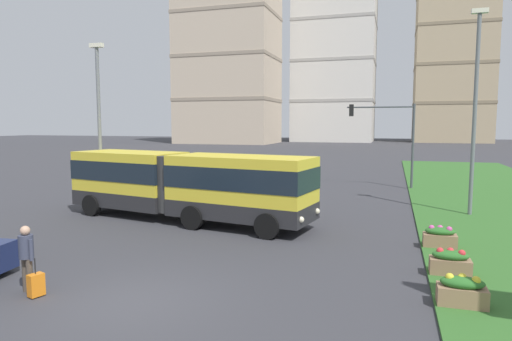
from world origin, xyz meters
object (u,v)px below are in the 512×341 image
flower_planter_2 (440,237)px  apartment_tower_centre (455,30)px  pedestrian_crossing (26,254)px  rolling_suitcase (36,285)px  articulated_bus (186,184)px  streetlight_median (475,105)px  flower_planter_1 (450,262)px  traffic_light_far_right (390,130)px  flower_planter_0 (462,291)px  streetlight_left (99,118)px  apartment_tower_west (228,39)px  apartment_tower_westcentre (335,45)px

flower_planter_2 → apartment_tower_centre: size_ratio=0.02×
flower_planter_2 → pedestrian_crossing: bearing=-144.8°
rolling_suitcase → apartment_tower_centre: size_ratio=0.02×
articulated_bus → rolling_suitcase: (0.35, -9.15, -1.34)m
pedestrian_crossing → streetlight_median: bearing=48.0°
flower_planter_1 → flower_planter_2: same height
pedestrian_crossing → traffic_light_far_right: 24.00m
flower_planter_0 → flower_planter_2: (0.00, 5.24, 0.00)m
traffic_light_far_right → streetlight_left: bearing=-140.8°
apartment_tower_west → apartment_tower_westcentre: bearing=39.9°
streetlight_median → apartment_tower_west: apartment_tower_west is taller
apartment_tower_centre → articulated_bus: bearing=-102.5°
articulated_bus → pedestrian_crossing: 8.98m
flower_planter_1 → apartment_tower_westcentre: 103.78m
flower_planter_0 → rolling_suitcase: bearing=-166.6°
pedestrian_crossing → flower_planter_0: bearing=11.8°
streetlight_median → flower_planter_1: bearing=-101.5°
articulated_bus → flower_planter_1: bearing=-23.2°
flower_planter_0 → traffic_light_far_right: (-1.91, 20.00, 3.52)m
apartment_tower_west → apartment_tower_centre: bearing=23.1°
flower_planter_2 → rolling_suitcase: bearing=-142.9°
pedestrian_crossing → traffic_light_far_right: traffic_light_far_right is taller
flower_planter_1 → apartment_tower_westcentre: (-16.07, 99.84, 23.33)m
traffic_light_far_right → apartment_tower_westcentre: 85.65m
pedestrian_crossing → apartment_tower_west: bearing=107.4°
articulated_bus → apartment_tower_centre: 103.66m
pedestrian_crossing → traffic_light_far_right: size_ratio=0.31×
streetlight_median → streetlight_left: bearing=-170.0°
apartment_tower_westcentre → apartment_tower_centre: size_ratio=0.90×
articulated_bus → apartment_tower_westcentre: apartment_tower_westcentre is taller
flower_planter_1 → apartment_tower_centre: size_ratio=0.02×
streetlight_median → articulated_bus: bearing=-158.5°
traffic_light_far_right → flower_planter_0: bearing=-84.6°
apartment_tower_west → apartment_tower_westcentre: 28.07m
pedestrian_crossing → apartment_tower_west: size_ratio=0.04×
rolling_suitcase → streetlight_left: (-6.00, 10.83, 4.31)m
flower_planter_1 → traffic_light_far_right: traffic_light_far_right is taller
pedestrian_crossing → rolling_suitcase: bearing=-24.0°
streetlight_left → streetlight_median: bearing=10.0°
flower_planter_0 → articulated_bus: bearing=147.1°
streetlight_left → traffic_light_far_right: bearing=39.2°
articulated_bus → streetlight_median: 13.73m
streetlight_median → apartment_tower_centre: apartment_tower_centre is taller
flower_planter_2 → streetlight_left: bearing=168.8°
pedestrian_crossing → apartment_tower_centre: (21.91, 107.22, 25.40)m
apartment_tower_west → flower_planter_0: bearing=-65.9°
traffic_light_far_right → apartment_tower_westcentre: size_ratio=0.12×
flower_planter_2 → apartment_tower_west: size_ratio=0.02×
traffic_light_far_right → apartment_tower_centre: (13.28, 85.02, 22.45)m
articulated_bus → flower_planter_0: (10.44, -6.75, -1.23)m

